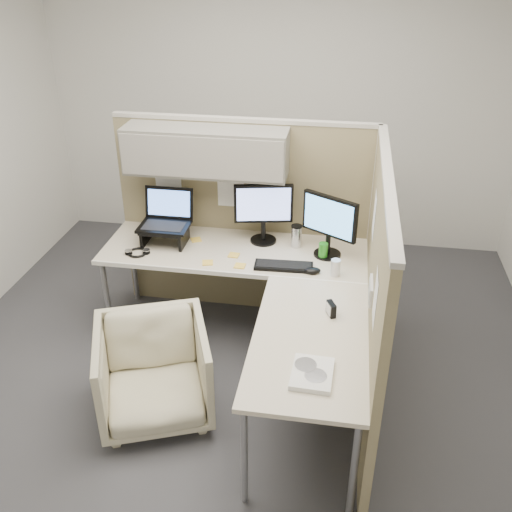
% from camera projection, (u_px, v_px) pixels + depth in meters
% --- Properties ---
extents(ground, '(4.50, 4.50, 0.00)m').
position_uv_depth(ground, '(237.00, 373.00, 4.15)').
color(ground, '#36353A').
rests_on(ground, ground).
extents(partition_back, '(2.00, 0.36, 1.63)m').
position_uv_depth(partition_back, '(228.00, 188.00, 4.37)').
color(partition_back, '#887C59').
rests_on(partition_back, ground).
extents(partition_right, '(0.07, 2.03, 1.63)m').
position_uv_depth(partition_right, '(374.00, 295.00, 3.57)').
color(partition_right, '#887C59').
rests_on(partition_right, ground).
extents(desk, '(2.00, 1.98, 0.73)m').
position_uv_depth(desk, '(257.00, 286.00, 3.91)').
color(desk, beige).
rests_on(desk, ground).
extents(office_chair, '(0.88, 0.86, 0.72)m').
position_uv_depth(office_chair, '(153.00, 368.00, 3.66)').
color(office_chair, beige).
rests_on(office_chair, ground).
extents(monitor_left, '(0.44, 0.20, 0.47)m').
position_uv_depth(monitor_left, '(264.00, 209.00, 4.26)').
color(monitor_left, black).
rests_on(monitor_left, desk).
extents(monitor_right, '(0.40, 0.25, 0.47)m').
position_uv_depth(monitor_right, '(329.00, 221.00, 4.07)').
color(monitor_right, black).
rests_on(monitor_right, desk).
extents(laptop_station, '(0.38, 0.32, 0.39)m').
position_uv_depth(laptop_station, '(166.00, 224.00, 4.32)').
color(laptop_station, black).
rests_on(laptop_station, desk).
extents(keyboard, '(0.42, 0.16, 0.02)m').
position_uv_depth(keyboard, '(284.00, 266.00, 4.04)').
color(keyboard, black).
rests_on(keyboard, desk).
extents(mouse, '(0.12, 0.09, 0.04)m').
position_uv_depth(mouse, '(313.00, 271.00, 3.97)').
color(mouse, black).
rests_on(mouse, desk).
extents(travel_mug, '(0.08, 0.08, 0.18)m').
position_uv_depth(travel_mug, '(296.00, 236.00, 4.28)').
color(travel_mug, silver).
rests_on(travel_mug, desk).
extents(soda_can_green, '(0.07, 0.07, 0.12)m').
position_uv_depth(soda_can_green, '(335.00, 268.00, 3.92)').
color(soda_can_green, silver).
rests_on(soda_can_green, desk).
extents(soda_can_silver, '(0.07, 0.07, 0.12)m').
position_uv_depth(soda_can_silver, '(323.00, 251.00, 4.14)').
color(soda_can_silver, '#268C1E').
rests_on(soda_can_silver, desk).
extents(sticky_note_b, '(0.08, 0.08, 0.01)m').
position_uv_depth(sticky_note_b, '(240.00, 266.00, 4.06)').
color(sticky_note_b, gold).
rests_on(sticky_note_b, desk).
extents(sticky_note_c, '(0.10, 0.10, 0.01)m').
position_uv_depth(sticky_note_c, '(196.00, 240.00, 4.41)').
color(sticky_note_c, gold).
rests_on(sticky_note_c, desk).
extents(sticky_note_d, '(0.08, 0.08, 0.01)m').
position_uv_depth(sticky_note_d, '(234.00, 255.00, 4.19)').
color(sticky_note_d, gold).
rests_on(sticky_note_d, desk).
extents(sticky_note_a, '(0.09, 0.09, 0.01)m').
position_uv_depth(sticky_note_a, '(208.00, 263.00, 4.10)').
color(sticky_note_a, gold).
rests_on(sticky_note_a, desk).
extents(headphones, '(0.18, 0.18, 0.03)m').
position_uv_depth(headphones, '(137.00, 252.00, 4.21)').
color(headphones, black).
rests_on(headphones, desk).
extents(paper_stack, '(0.23, 0.29, 0.03)m').
position_uv_depth(paper_stack, '(312.00, 374.00, 3.03)').
color(paper_stack, white).
rests_on(paper_stack, desk).
extents(desk_clock, '(0.07, 0.10, 0.09)m').
position_uv_depth(desk_clock, '(331.00, 309.00, 3.51)').
color(desk_clock, black).
rests_on(desk_clock, desk).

